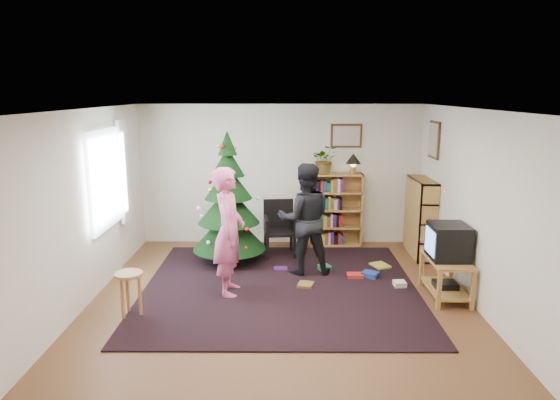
{
  "coord_description": "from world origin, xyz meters",
  "views": [
    {
      "loc": [
        0.04,
        -6.32,
        2.71
      ],
      "look_at": [
        -0.01,
        1.07,
        1.1
      ],
      "focal_mm": 32.0,
      "sensor_mm": 36.0,
      "label": 1
    }
  ],
  "objects_px": {
    "armchair": "(280,226)",
    "picture_right": "(434,140)",
    "person_standing": "(229,232)",
    "picture_back": "(346,136)",
    "potted_plant": "(325,159)",
    "bookshelf_right": "(420,217)",
    "crt_tv": "(448,241)",
    "person_by_chair": "(305,219)",
    "christmas_tree": "(229,209)",
    "tv_stand": "(446,274)",
    "table_lamp": "(353,160)",
    "stool": "(129,283)",
    "bookshelf_back": "(335,209)"
  },
  "relations": [
    {
      "from": "stool",
      "to": "bookshelf_right",
      "type": "bearing_deg",
      "value": 29.9
    },
    {
      "from": "bookshelf_right",
      "to": "armchair",
      "type": "distance_m",
      "value": 2.36
    },
    {
      "from": "picture_back",
      "to": "tv_stand",
      "type": "bearing_deg",
      "value": -66.7
    },
    {
      "from": "bookshelf_right",
      "to": "tv_stand",
      "type": "distance_m",
      "value": 1.82
    },
    {
      "from": "picture_back",
      "to": "bookshelf_right",
      "type": "height_order",
      "value": "picture_back"
    },
    {
      "from": "person_by_chair",
      "to": "potted_plant",
      "type": "height_order",
      "value": "potted_plant"
    },
    {
      "from": "tv_stand",
      "to": "crt_tv",
      "type": "relative_size",
      "value": 1.66
    },
    {
      "from": "picture_back",
      "to": "potted_plant",
      "type": "distance_m",
      "value": 0.57
    },
    {
      "from": "crt_tv",
      "to": "person_by_chair",
      "type": "distance_m",
      "value": 2.06
    },
    {
      "from": "armchair",
      "to": "person_standing",
      "type": "xyz_separation_m",
      "value": [
        -0.67,
        -1.7,
        0.38
      ]
    },
    {
      "from": "person_standing",
      "to": "picture_back",
      "type": "bearing_deg",
      "value": -38.83
    },
    {
      "from": "picture_right",
      "to": "christmas_tree",
      "type": "bearing_deg",
      "value": -173.68
    },
    {
      "from": "picture_back",
      "to": "bookshelf_right",
      "type": "xyz_separation_m",
      "value": [
        1.19,
        -0.7,
        -1.29
      ]
    },
    {
      "from": "potted_plant",
      "to": "person_standing",
      "type": "bearing_deg",
      "value": -123.1
    },
    {
      "from": "armchair",
      "to": "picture_right",
      "type": "bearing_deg",
      "value": -7.83
    },
    {
      "from": "picture_back",
      "to": "crt_tv",
      "type": "distance_m",
      "value": 2.95
    },
    {
      "from": "armchair",
      "to": "table_lamp",
      "type": "xyz_separation_m",
      "value": [
        1.28,
        0.53,
        1.04
      ]
    },
    {
      "from": "bookshelf_back",
      "to": "crt_tv",
      "type": "distance_m",
      "value": 2.66
    },
    {
      "from": "christmas_tree",
      "to": "person_by_chair",
      "type": "distance_m",
      "value": 1.29
    },
    {
      "from": "christmas_tree",
      "to": "potted_plant",
      "type": "relative_size",
      "value": 4.25
    },
    {
      "from": "bookshelf_back",
      "to": "bookshelf_right",
      "type": "bearing_deg",
      "value": -22.19
    },
    {
      "from": "bookshelf_back",
      "to": "bookshelf_right",
      "type": "distance_m",
      "value": 1.48
    },
    {
      "from": "tv_stand",
      "to": "stool",
      "type": "distance_m",
      "value": 4.1
    },
    {
      "from": "crt_tv",
      "to": "potted_plant",
      "type": "xyz_separation_m",
      "value": [
        -1.45,
        2.35,
        0.77
      ]
    },
    {
      "from": "stool",
      "to": "person_standing",
      "type": "distance_m",
      "value": 1.43
    },
    {
      "from": "tv_stand",
      "to": "person_standing",
      "type": "xyz_separation_m",
      "value": [
        -2.91,
        0.12,
        0.55
      ]
    },
    {
      "from": "picture_back",
      "to": "table_lamp",
      "type": "xyz_separation_m",
      "value": [
        0.12,
        -0.14,
        -0.41
      ]
    },
    {
      "from": "person_by_chair",
      "to": "person_standing",
      "type": "bearing_deg",
      "value": 32.24
    },
    {
      "from": "table_lamp",
      "to": "picture_right",
      "type": "bearing_deg",
      "value": -26.01
    },
    {
      "from": "picture_right",
      "to": "crt_tv",
      "type": "distance_m",
      "value": 2.13
    },
    {
      "from": "potted_plant",
      "to": "table_lamp",
      "type": "height_order",
      "value": "potted_plant"
    },
    {
      "from": "picture_right",
      "to": "armchair",
      "type": "bearing_deg",
      "value": 178.55
    },
    {
      "from": "crt_tv",
      "to": "person_by_chair",
      "type": "relative_size",
      "value": 0.31
    },
    {
      "from": "bookshelf_right",
      "to": "crt_tv",
      "type": "bearing_deg",
      "value": 176.07
    },
    {
      "from": "picture_back",
      "to": "potted_plant",
      "type": "relative_size",
      "value": 1.1
    },
    {
      "from": "person_standing",
      "to": "stool",
      "type": "bearing_deg",
      "value": 121.48
    },
    {
      "from": "person_standing",
      "to": "person_by_chair",
      "type": "bearing_deg",
      "value": -54.12
    },
    {
      "from": "christmas_tree",
      "to": "tv_stand",
      "type": "height_order",
      "value": "christmas_tree"
    },
    {
      "from": "picture_right",
      "to": "bookshelf_back",
      "type": "xyz_separation_m",
      "value": [
        -1.51,
        0.59,
        -1.29
      ]
    },
    {
      "from": "table_lamp",
      "to": "tv_stand",
      "type": "bearing_deg",
      "value": -67.89
    },
    {
      "from": "bookshelf_right",
      "to": "person_standing",
      "type": "height_order",
      "value": "person_standing"
    },
    {
      "from": "tv_stand",
      "to": "armchair",
      "type": "height_order",
      "value": "armchair"
    },
    {
      "from": "picture_right",
      "to": "armchair",
      "type": "height_order",
      "value": "picture_right"
    },
    {
      "from": "picture_back",
      "to": "bookshelf_right",
      "type": "distance_m",
      "value": 1.88
    },
    {
      "from": "potted_plant",
      "to": "crt_tv",
      "type": "bearing_deg",
      "value": -58.29
    },
    {
      "from": "armchair",
      "to": "christmas_tree",
      "type": "bearing_deg",
      "value": -158.47
    },
    {
      "from": "christmas_tree",
      "to": "person_by_chair",
      "type": "height_order",
      "value": "christmas_tree"
    },
    {
      "from": "crt_tv",
      "to": "stool",
      "type": "relative_size",
      "value": 0.93
    },
    {
      "from": "picture_right",
      "to": "tv_stand",
      "type": "bearing_deg",
      "value": -98.25
    },
    {
      "from": "picture_back",
      "to": "bookshelf_back",
      "type": "relative_size",
      "value": 0.42
    }
  ]
}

